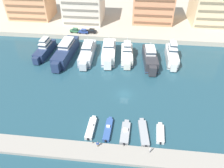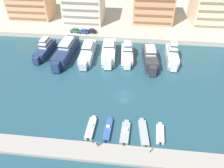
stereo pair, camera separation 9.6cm
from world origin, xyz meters
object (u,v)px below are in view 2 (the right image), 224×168
at_px(car_blue_left, 84,31).
at_px(pedestrian_mid_deck, 150,150).
at_px(yacht_white_center_left, 109,52).
at_px(motorboat_white_center, 160,133).
at_px(yacht_white_mid_right, 172,55).
at_px(pedestrian_near_edge, 98,144).
at_px(motorboat_grey_center_left, 143,133).
at_px(yacht_ivory_center, 127,54).
at_px(yacht_navy_far_left, 45,49).
at_px(car_green_far_left, 75,30).
at_px(motorboat_grey_mid_left, 125,132).
at_px(motorboat_white_far_left, 91,128).
at_px(yacht_navy_left, 66,51).
at_px(yacht_charcoal_center_right, 150,58).
at_px(car_black_mid_left, 92,31).
at_px(yacht_silver_mid_left, 88,52).

relative_size(car_blue_left, pedestrian_mid_deck, 2.58).
relative_size(yacht_white_center_left, motorboat_white_center, 2.71).
height_order(yacht_white_mid_right, pedestrian_near_edge, yacht_white_mid_right).
relative_size(motorboat_grey_center_left, motorboat_white_center, 1.36).
bearing_deg(yacht_ivory_center, pedestrian_mid_deck, -79.65).
xyz_separation_m(yacht_white_center_left, car_blue_left, (-12.69, 15.59, 0.51)).
relative_size(yacht_white_mid_right, pedestrian_mid_deck, 9.25).
distance_m(yacht_navy_far_left, pedestrian_mid_deck, 55.51).
distance_m(motorboat_white_center, car_blue_left, 57.97).
bearing_deg(pedestrian_near_edge, car_blue_left, 105.17).
xyz_separation_m(motorboat_white_center, car_blue_left, (-29.29, 49.97, 2.36)).
bearing_deg(yacht_ivory_center, car_green_far_left, 145.58).
distance_m(motorboat_grey_mid_left, pedestrian_mid_deck, 7.87).
height_order(yacht_ivory_center, car_blue_left, yacht_ivory_center).
bearing_deg(car_blue_left, yacht_ivory_center, -38.48).
bearing_deg(motorboat_white_far_left, yacht_navy_far_left, 124.89).
distance_m(yacht_white_mid_right, motorboat_grey_center_left, 36.35).
height_order(yacht_white_mid_right, car_green_far_left, yacht_white_mid_right).
relative_size(yacht_navy_left, car_blue_left, 5.33).
height_order(motorboat_white_far_left, car_blue_left, car_blue_left).
distance_m(yacht_charcoal_center_right, car_black_mid_left, 30.57).
height_order(yacht_white_mid_right, motorboat_grey_mid_left, yacht_white_mid_right).
relative_size(motorboat_grey_center_left, car_blue_left, 2.08).
bearing_deg(yacht_charcoal_center_right, yacht_navy_far_left, 176.60).
height_order(motorboat_grey_mid_left, car_green_far_left, car_green_far_left).
distance_m(motorboat_grey_mid_left, motorboat_white_center, 8.37).
xyz_separation_m(yacht_navy_far_left, car_black_mid_left, (14.96, 16.32, 0.76)).
xyz_separation_m(yacht_navy_far_left, motorboat_white_far_left, (24.06, -34.51, -1.59)).
relative_size(yacht_ivory_center, motorboat_white_far_left, 2.08).
distance_m(car_black_mid_left, pedestrian_mid_deck, 61.13).
distance_m(yacht_ivory_center, yacht_charcoal_center_right, 8.64).
distance_m(car_green_far_left, pedestrian_near_edge, 59.12).
distance_m(yacht_white_mid_right, car_green_far_left, 42.29).
bearing_deg(yacht_navy_left, car_black_mid_left, 69.57).
bearing_deg(car_blue_left, motorboat_grey_mid_left, -67.50).
relative_size(car_green_far_left, pedestrian_mid_deck, 2.59).
height_order(car_blue_left, pedestrian_near_edge, car_blue_left).
distance_m(motorboat_white_far_left, car_blue_left, 51.67).
relative_size(yacht_silver_mid_left, yacht_charcoal_center_right, 1.13).
distance_m(motorboat_white_far_left, motorboat_white_center, 16.83).
bearing_deg(motorboat_grey_mid_left, car_blue_left, 112.50).
distance_m(car_green_far_left, car_blue_left, 3.87).
height_order(yacht_navy_far_left, yacht_charcoal_center_right, yacht_navy_far_left).
xyz_separation_m(yacht_ivory_center, motorboat_white_far_left, (-6.87, -34.73, -1.48)).
height_order(yacht_silver_mid_left, yacht_white_mid_right, yacht_white_mid_right).
bearing_deg(yacht_ivory_center, motorboat_white_far_left, -101.18).
distance_m(yacht_charcoal_center_right, motorboat_grey_mid_left, 33.35).
xyz_separation_m(yacht_navy_far_left, yacht_white_mid_right, (47.01, 0.35, 0.31)).
height_order(yacht_navy_left, car_blue_left, yacht_navy_left).
relative_size(car_blue_left, pedestrian_near_edge, 2.52).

